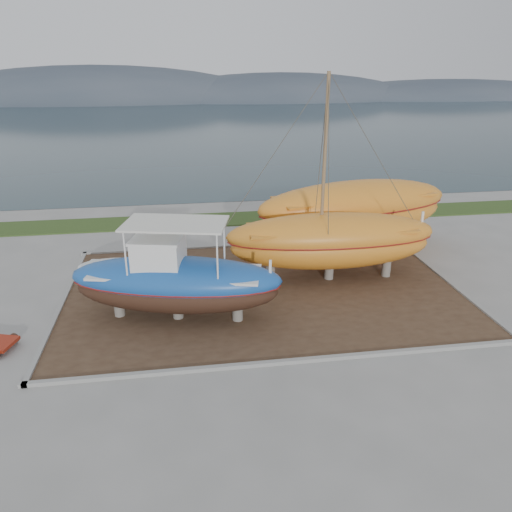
{
  "coord_description": "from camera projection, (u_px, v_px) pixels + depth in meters",
  "views": [
    {
      "loc": [
        -3.54,
        -17.02,
        10.19
      ],
      "look_at": [
        -0.34,
        4.0,
        1.8
      ],
      "focal_mm": 35.0,
      "sensor_mm": 36.0,
      "label": 1
    }
  ],
  "objects": [
    {
      "name": "ground",
      "position": [
        279.0,
        334.0,
        19.89
      ],
      "size": [
        140.0,
        140.0,
        0.0
      ],
      "primitive_type": "plane",
      "color": "gray",
      "rests_on": "ground"
    },
    {
      "name": "blue_caique",
      "position": [
        176.0,
        272.0,
        20.27
      ],
      "size": [
        9.12,
        4.63,
        4.2
      ],
      "primitive_type": null,
      "rotation": [
        0.0,
        0.0,
        -0.23
      ],
      "color": "#1B53A7",
      "rests_on": "dirt_patch"
    },
    {
      "name": "orange_bare_hull",
      "position": [
        354.0,
        216.0,
        28.11
      ],
      "size": [
        12.04,
        5.68,
        3.8
      ],
      "primitive_type": null,
      "rotation": [
        0.0,
        0.0,
        0.2
      ],
      "color": "orange",
      "rests_on": "dirt_patch"
    },
    {
      "name": "mountain_ridge",
      "position": [
        190.0,
        100.0,
        134.83
      ],
      "size": [
        200.0,
        36.0,
        20.0
      ],
      "primitive_type": null,
      "color": "#333D49",
      "rests_on": "ground"
    },
    {
      "name": "orange_sailboat",
      "position": [
        334.0,
        183.0,
        23.0
      ],
      "size": [
        10.25,
        3.34,
        9.68
      ],
      "primitive_type": null,
      "rotation": [
        0.0,
        0.0,
        -0.03
      ],
      "color": "orange",
      "rests_on": "dirt_patch"
    },
    {
      "name": "curb_frame",
      "position": [
        263.0,
        290.0,
        23.54
      ],
      "size": [
        18.6,
        12.6,
        0.15
      ],
      "primitive_type": null,
      "color": "gray",
      "rests_on": "ground"
    },
    {
      "name": "grass_strip",
      "position": [
        236.0,
        219.0,
        34.13
      ],
      "size": [
        44.0,
        3.0,
        0.08
      ],
      "primitive_type": "cube",
      "color": "#284219",
      "rests_on": "ground"
    },
    {
      "name": "dirt_patch",
      "position": [
        263.0,
        290.0,
        23.56
      ],
      "size": [
        18.0,
        12.0,
        0.06
      ],
      "primitive_type": "cube",
      "color": "#422D1E",
      "rests_on": "ground"
    },
    {
      "name": "sea",
      "position": [
        199.0,
        124.0,
        84.26
      ],
      "size": [
        260.0,
        100.0,
        0.04
      ],
      "primitive_type": null,
      "color": "#1B3037",
      "rests_on": "ground"
    },
    {
      "name": "white_dinghy",
      "position": [
        125.0,
        274.0,
        23.64
      ],
      "size": [
        4.7,
        2.46,
        1.34
      ],
      "primitive_type": null,
      "rotation": [
        0.0,
        0.0,
        -0.18
      ],
      "color": "white",
      "rests_on": "dirt_patch"
    }
  ]
}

